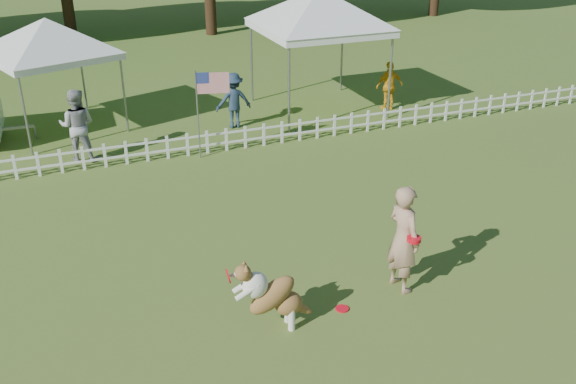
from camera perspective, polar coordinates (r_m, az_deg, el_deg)
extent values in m
plane|color=#416E22|center=(10.71, 6.26, -9.28)|extent=(120.00, 120.00, 0.00)
imported|color=tan|center=(10.57, 10.22, -4.09)|extent=(0.55, 0.74, 1.86)
cylinder|color=red|center=(10.41, 4.83, -10.29)|extent=(0.23, 0.23, 0.02)
imported|color=#98979C|center=(16.29, -18.22, 5.64)|extent=(1.03, 0.91, 1.79)
imported|color=#23344B|center=(17.85, -4.87, 8.11)|extent=(0.99, 0.57, 1.54)
imported|color=gold|center=(19.53, 8.99, 9.30)|extent=(0.86, 0.38, 1.46)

